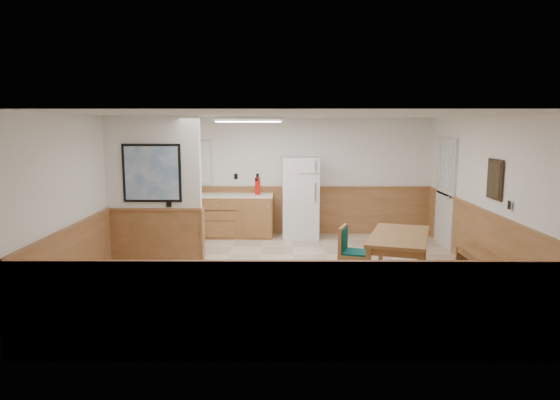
{
  "coord_description": "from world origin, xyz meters",
  "views": [
    {
      "loc": [
        -0.19,
        -7.69,
        2.35
      ],
      "look_at": [
        -0.24,
        0.4,
        1.13
      ],
      "focal_mm": 32.0,
      "sensor_mm": 36.0,
      "label": 1
    }
  ],
  "objects_px": {
    "dining_bench": "(484,262)",
    "fire_extinguisher": "(258,185)",
    "dining_chair": "(349,250)",
    "refrigerator": "(300,198)",
    "soap_bottle": "(194,190)",
    "dining_table": "(399,241)"
  },
  "relations": [
    {
      "from": "dining_table",
      "to": "fire_extinguisher",
      "type": "height_order",
      "value": "fire_extinguisher"
    },
    {
      "from": "dining_table",
      "to": "dining_chair",
      "type": "bearing_deg",
      "value": -170.08
    },
    {
      "from": "dining_bench",
      "to": "soap_bottle",
      "type": "distance_m",
      "value": 5.84
    },
    {
      "from": "fire_extinguisher",
      "to": "soap_bottle",
      "type": "height_order",
      "value": "fire_extinguisher"
    },
    {
      "from": "soap_bottle",
      "to": "fire_extinguisher",
      "type": "bearing_deg",
      "value": -0.19
    },
    {
      "from": "dining_bench",
      "to": "soap_bottle",
      "type": "height_order",
      "value": "soap_bottle"
    },
    {
      "from": "refrigerator",
      "to": "dining_chair",
      "type": "bearing_deg",
      "value": -80.39
    },
    {
      "from": "dining_table",
      "to": "dining_bench",
      "type": "relative_size",
      "value": 1.12
    },
    {
      "from": "dining_table",
      "to": "soap_bottle",
      "type": "xyz_separation_m",
      "value": [
        -3.59,
        3.16,
        0.35
      ]
    },
    {
      "from": "dining_bench",
      "to": "fire_extinguisher",
      "type": "xyz_separation_m",
      "value": [
        -3.52,
        3.16,
        0.75
      ]
    },
    {
      "from": "dining_table",
      "to": "soap_bottle",
      "type": "relative_size",
      "value": 8.75
    },
    {
      "from": "dining_table",
      "to": "soap_bottle",
      "type": "bearing_deg",
      "value": 156.49
    },
    {
      "from": "dining_chair",
      "to": "fire_extinguisher",
      "type": "relative_size",
      "value": 1.91
    },
    {
      "from": "soap_bottle",
      "to": "dining_bench",
      "type": "bearing_deg",
      "value": -33.11
    },
    {
      "from": "refrigerator",
      "to": "soap_bottle",
      "type": "height_order",
      "value": "refrigerator"
    },
    {
      "from": "soap_bottle",
      "to": "dining_table",
      "type": "bearing_deg",
      "value": -41.37
    },
    {
      "from": "fire_extinguisher",
      "to": "refrigerator",
      "type": "bearing_deg",
      "value": -21.59
    },
    {
      "from": "dining_table",
      "to": "fire_extinguisher",
      "type": "relative_size",
      "value": 3.98
    },
    {
      "from": "dining_table",
      "to": "dining_bench",
      "type": "xyz_separation_m",
      "value": [
        1.27,
        -0.01,
        -0.31
      ]
    },
    {
      "from": "dining_chair",
      "to": "fire_extinguisher",
      "type": "xyz_separation_m",
      "value": [
        -1.52,
        3.05,
        0.6
      ]
    },
    {
      "from": "fire_extinguisher",
      "to": "soap_bottle",
      "type": "distance_m",
      "value": 1.35
    },
    {
      "from": "dining_bench",
      "to": "fire_extinguisher",
      "type": "distance_m",
      "value": 4.79
    }
  ]
}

